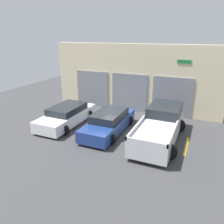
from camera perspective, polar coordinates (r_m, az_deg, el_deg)
The scene contains 9 objects.
ground_plane at distance 14.35m, azimuth 1.19°, elevation -3.21°, with size 28.00×28.00×0.00m, color #3D3D3F.
shophouse_building at distance 16.61m, azimuth 5.61°, elevation 8.64°, with size 12.82×0.68×4.95m.
pickup_truck at distance 12.41m, azimuth 12.45°, elevation -3.53°, with size 2.49×5.47×1.65m.
sedan_white at distance 14.51m, azimuth -11.72°, elevation -0.87°, with size 2.20×4.62×1.23m.
sedan_side at distance 13.09m, azimuth -0.83°, elevation -2.70°, with size 2.14×4.68×1.26m.
parking_stripe_far_left at distance 15.58m, azimuth -16.17°, elevation -2.12°, with size 0.12×2.20×0.01m, color gold.
parking_stripe_left at distance 13.94m, azimuth -6.52°, elevation -4.04°, with size 0.12×2.20×0.01m, color gold.
parking_stripe_centre at distance 12.81m, azimuth 5.31°, elevation -6.23°, with size 0.12×2.20×0.01m, color gold.
parking_stripe_right at distance 12.33m, azimuth 18.81°, elevation -8.38°, with size 0.12×2.20×0.01m, color gold.
Camera 1 is at (5.02, -12.22, 5.60)m, focal length 35.00 mm.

